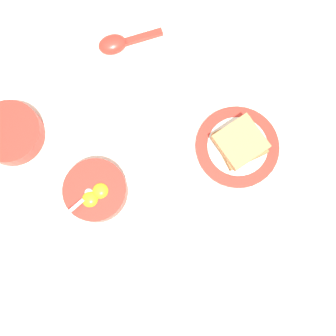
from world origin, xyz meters
TOP-DOWN VIEW (x-y plane):
  - ground_plane at (0.00, 0.00)m, footprint 3.00×3.00m
  - egg_bowl at (0.23, -0.08)m, footprint 0.13×0.14m
  - toast_plate at (0.24, 0.24)m, footprint 0.18×0.18m
  - toast_sandwich at (0.24, 0.24)m, footprint 0.11×0.11m
  - soup_spoon at (-0.08, 0.07)m, footprint 0.05×0.15m
  - congee_bowl at (0.05, -0.22)m, footprint 0.14×0.14m

SIDE VIEW (x-z plane):
  - ground_plane at x=0.00m, z-range 0.00..0.00m
  - toast_plate at x=0.24m, z-range 0.00..0.01m
  - soup_spoon at x=-0.08m, z-range 0.00..0.03m
  - congee_bowl at x=0.05m, z-range 0.00..0.04m
  - egg_bowl at x=0.23m, z-range -0.01..0.06m
  - toast_sandwich at x=0.24m, z-range 0.01..0.05m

